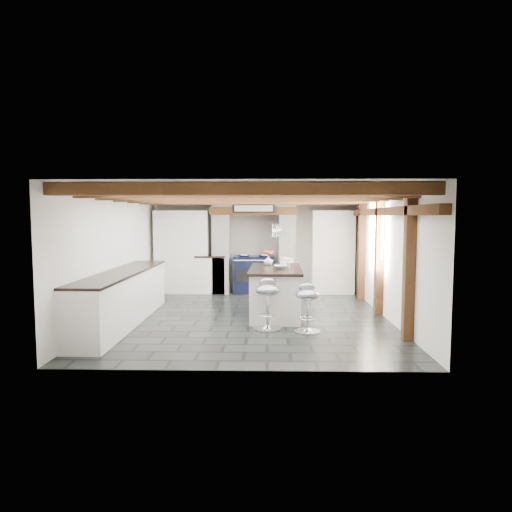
{
  "coord_description": "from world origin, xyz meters",
  "views": [
    {
      "loc": [
        0.3,
        -8.37,
        1.87
      ],
      "look_at": [
        0.1,
        0.4,
        1.1
      ],
      "focal_mm": 32.0,
      "sensor_mm": 36.0,
      "label": 1
    }
  ],
  "objects_px": {
    "range_cooker": "(254,274)",
    "bar_stool_near": "(307,302)",
    "bar_stool_far": "(267,298)",
    "kitchen_island": "(275,291)"
  },
  "relations": [
    {
      "from": "range_cooker",
      "to": "bar_stool_near",
      "type": "bearing_deg",
      "value": -75.89
    },
    {
      "from": "range_cooker",
      "to": "bar_stool_near",
      "type": "xyz_separation_m",
      "value": [
        0.96,
        -3.82,
        0.02
      ]
    },
    {
      "from": "range_cooker",
      "to": "kitchen_island",
      "type": "height_order",
      "value": "kitchen_island"
    },
    {
      "from": "bar_stool_near",
      "to": "bar_stool_far",
      "type": "xyz_separation_m",
      "value": [
        -0.64,
        0.17,
        0.04
      ]
    },
    {
      "from": "kitchen_island",
      "to": "bar_stool_near",
      "type": "relative_size",
      "value": 2.36
    },
    {
      "from": "bar_stool_far",
      "to": "range_cooker",
      "type": "bearing_deg",
      "value": 85.71
    },
    {
      "from": "bar_stool_near",
      "to": "bar_stool_far",
      "type": "relative_size",
      "value": 0.93
    },
    {
      "from": "range_cooker",
      "to": "kitchen_island",
      "type": "bearing_deg",
      "value": -79.68
    },
    {
      "from": "range_cooker",
      "to": "bar_stool_far",
      "type": "bearing_deg",
      "value": -84.99
    },
    {
      "from": "bar_stool_near",
      "to": "bar_stool_far",
      "type": "height_order",
      "value": "bar_stool_far"
    }
  ]
}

